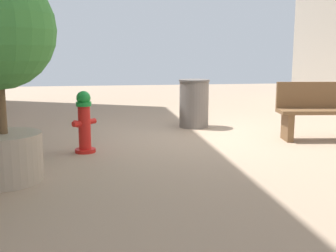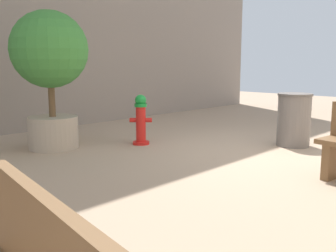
{
  "view_description": "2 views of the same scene",
  "coord_description": "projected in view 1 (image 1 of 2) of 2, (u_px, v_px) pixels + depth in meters",
  "views": [
    {
      "loc": [
        1.7,
        6.78,
        1.42
      ],
      "look_at": [
        0.95,
        2.09,
        0.58
      ],
      "focal_mm": 43.97,
      "sensor_mm": 36.0,
      "label": 1
    },
    {
      "loc": [
        -3.01,
        5.27,
        1.42
      ],
      "look_at": [
        0.59,
        1.57,
        0.57
      ],
      "focal_mm": 40.4,
      "sensor_mm": 36.0,
      "label": 2
    }
  ],
  "objects": [
    {
      "name": "trash_bin",
      "position": [
        194.0,
        103.0,
        7.94
      ],
      "size": [
        0.59,
        0.59,
        0.92
      ],
      "color": "slate",
      "rests_on": "ground_plane"
    },
    {
      "name": "fire_hydrant",
      "position": [
        84.0,
        122.0,
        5.9
      ],
      "size": [
        0.36,
        0.36,
        0.89
      ],
      "color": "red",
      "rests_on": "ground_plane"
    },
    {
      "name": "bench_near",
      "position": [
        323.0,
        110.0,
        6.79
      ],
      "size": [
        1.56,
        0.64,
        0.95
      ],
      "color": "brown",
      "rests_on": "ground_plane"
    },
    {
      "name": "ground_plane",
      "position": [
        203.0,
        136.0,
        7.11
      ],
      "size": [
        23.4,
        23.4,
        0.0
      ],
      "primitive_type": "plane",
      "color": "tan"
    }
  ]
}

